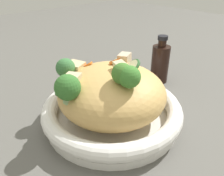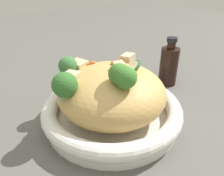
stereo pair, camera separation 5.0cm
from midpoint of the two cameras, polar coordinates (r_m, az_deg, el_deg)
The scene contains 8 objects.
ground_plane at distance 0.55m, azimuth 2.63°, elevation -8.27°, with size 3.00×3.00×0.00m, color #56544F.
serving_bowl at distance 0.53m, azimuth 2.70°, elevation -5.92°, with size 0.33×0.33×0.05m.
noodle_heap at distance 0.51m, azimuth 2.82°, elevation -1.24°, with size 0.24×0.24×0.12m.
broccoli_florets at distance 0.45m, azimuth -2.93°, elevation 2.74°, with size 0.15×0.21×0.08m.
carrot_coins at distance 0.50m, azimuth 4.41°, elevation 5.34°, with size 0.09×0.15×0.03m.
zucchini_slices at distance 0.50m, azimuth 2.05°, elevation 4.02°, with size 0.23×0.14×0.06m.
chicken_chunks at distance 0.51m, azimuth -1.21°, elevation 5.17°, with size 0.19×0.15×0.05m.
soy_sauce_bottle at distance 0.71m, azimuth 16.22°, elevation 5.56°, with size 0.05×0.05×0.15m.
Camera 2 is at (0.26, 0.35, 0.33)m, focal length 35.95 mm.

